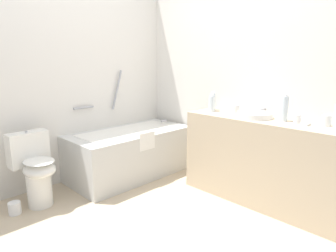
{
  "coord_description": "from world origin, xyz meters",
  "views": [
    {
      "loc": [
        -1.45,
        -1.78,
        1.4
      ],
      "look_at": [
        0.56,
        0.25,
        0.76
      ],
      "focal_mm": 31.45,
      "sensor_mm": 36.0,
      "label": 1
    }
  ],
  "objects_px": {
    "toilet": "(36,168)",
    "water_bottle_4": "(213,102)",
    "water_bottle_1": "(284,109)",
    "drinking_glass_2": "(297,119)",
    "bathtub": "(130,151)",
    "drinking_glass_1": "(236,109)",
    "soap_dish": "(306,124)",
    "sink_basin": "(255,115)",
    "sink_faucet": "(265,112)",
    "drinking_glass_0": "(326,121)",
    "toilet_paper_roll": "(15,208)",
    "water_bottle_3": "(212,103)"
  },
  "relations": [
    {
      "from": "bathtub",
      "to": "soap_dish",
      "type": "xyz_separation_m",
      "value": [
        0.49,
        -1.88,
        0.56
      ]
    },
    {
      "from": "water_bottle_1",
      "to": "soap_dish",
      "type": "height_order",
      "value": "water_bottle_1"
    },
    {
      "from": "water_bottle_3",
      "to": "drinking_glass_1",
      "type": "relative_size",
      "value": 1.97
    },
    {
      "from": "water_bottle_3",
      "to": "toilet_paper_roll",
      "type": "bearing_deg",
      "value": 155.45
    },
    {
      "from": "toilet",
      "to": "sink_basin",
      "type": "relative_size",
      "value": 2.13
    },
    {
      "from": "sink_faucet",
      "to": "toilet_paper_roll",
      "type": "height_order",
      "value": "sink_faucet"
    },
    {
      "from": "toilet",
      "to": "drinking_glass_2",
      "type": "relative_size",
      "value": 9.43
    },
    {
      "from": "sink_basin",
      "to": "sink_faucet",
      "type": "relative_size",
      "value": 2.25
    },
    {
      "from": "sink_faucet",
      "to": "drinking_glass_1",
      "type": "bearing_deg",
      "value": 120.55
    },
    {
      "from": "toilet_paper_roll",
      "to": "toilet",
      "type": "bearing_deg",
      "value": 10.5
    },
    {
      "from": "sink_faucet",
      "to": "toilet",
      "type": "bearing_deg",
      "value": 142.31
    },
    {
      "from": "water_bottle_4",
      "to": "soap_dish",
      "type": "xyz_separation_m",
      "value": [
        -0.08,
        -1.06,
        -0.09
      ]
    },
    {
      "from": "bathtub",
      "to": "sink_faucet",
      "type": "relative_size",
      "value": 9.81
    },
    {
      "from": "soap_dish",
      "to": "toilet_paper_roll",
      "type": "xyz_separation_m",
      "value": [
        -1.86,
        1.85,
        -0.8
      ]
    },
    {
      "from": "toilet",
      "to": "water_bottle_4",
      "type": "height_order",
      "value": "water_bottle_4"
    },
    {
      "from": "sink_faucet",
      "to": "drinking_glass_1",
      "type": "distance_m",
      "value": 0.29
    },
    {
      "from": "water_bottle_3",
      "to": "water_bottle_4",
      "type": "bearing_deg",
      "value": 31.1
    },
    {
      "from": "soap_dish",
      "to": "water_bottle_4",
      "type": "bearing_deg",
      "value": 85.92
    },
    {
      "from": "toilet",
      "to": "water_bottle_3",
      "type": "relative_size",
      "value": 3.84
    },
    {
      "from": "toilet",
      "to": "sink_basin",
      "type": "xyz_separation_m",
      "value": [
        1.62,
        -1.41,
        0.5
      ]
    },
    {
      "from": "bathtub",
      "to": "water_bottle_3",
      "type": "height_order",
      "value": "bathtub"
    },
    {
      "from": "sink_faucet",
      "to": "drinking_glass_2",
      "type": "relative_size",
      "value": 1.97
    },
    {
      "from": "bathtub",
      "to": "soap_dish",
      "type": "distance_m",
      "value": 2.02
    },
    {
      "from": "water_bottle_1",
      "to": "water_bottle_3",
      "type": "bearing_deg",
      "value": 92.76
    },
    {
      "from": "water_bottle_3",
      "to": "soap_dish",
      "type": "bearing_deg",
      "value": -89.6
    },
    {
      "from": "bathtub",
      "to": "toilet",
      "type": "height_order",
      "value": "bathtub"
    },
    {
      "from": "toilet_paper_roll",
      "to": "sink_basin",
      "type": "bearing_deg",
      "value": -36.24
    },
    {
      "from": "water_bottle_4",
      "to": "drinking_glass_1",
      "type": "bearing_deg",
      "value": -93.82
    },
    {
      "from": "water_bottle_1",
      "to": "water_bottle_4",
      "type": "distance_m",
      "value": 0.85
    },
    {
      "from": "bathtub",
      "to": "drinking_glass_1",
      "type": "height_order",
      "value": "bathtub"
    },
    {
      "from": "sink_faucet",
      "to": "soap_dish",
      "type": "bearing_deg",
      "value": -112.4
    },
    {
      "from": "bathtub",
      "to": "drinking_glass_1",
      "type": "xyz_separation_m",
      "value": [
        0.54,
        -1.14,
        0.6
      ]
    },
    {
      "from": "sink_faucet",
      "to": "drinking_glass_0",
      "type": "bearing_deg",
      "value": -100.49
    },
    {
      "from": "drinking_glass_1",
      "to": "toilet_paper_roll",
      "type": "xyz_separation_m",
      "value": [
        -1.91,
        1.11,
        -0.84
      ]
    },
    {
      "from": "sink_faucet",
      "to": "soap_dish",
      "type": "relative_size",
      "value": 1.69
    },
    {
      "from": "toilet",
      "to": "water_bottle_4",
      "type": "xyz_separation_m",
      "value": [
        1.7,
        -0.84,
        0.57
      ]
    },
    {
      "from": "water_bottle_1",
      "to": "drinking_glass_1",
      "type": "height_order",
      "value": "water_bottle_1"
    },
    {
      "from": "water_bottle_1",
      "to": "drinking_glass_0",
      "type": "bearing_deg",
      "value": -81.01
    },
    {
      "from": "toilet",
      "to": "sink_faucet",
      "type": "bearing_deg",
      "value": 49.17
    },
    {
      "from": "soap_dish",
      "to": "water_bottle_1",
      "type": "bearing_deg",
      "value": 81.63
    },
    {
      "from": "bathtub",
      "to": "sink_faucet",
      "type": "height_order",
      "value": "bathtub"
    },
    {
      "from": "sink_basin",
      "to": "sink_faucet",
      "type": "bearing_deg",
      "value": 0.0
    },
    {
      "from": "toilet",
      "to": "water_bottle_1",
      "type": "distance_m",
      "value": 2.43
    },
    {
      "from": "bathtub",
      "to": "water_bottle_3",
      "type": "bearing_deg",
      "value": -61.14
    },
    {
      "from": "sink_basin",
      "to": "soap_dish",
      "type": "relative_size",
      "value": 3.8
    },
    {
      "from": "drinking_glass_2",
      "to": "sink_basin",
      "type": "bearing_deg",
      "value": 95.37
    },
    {
      "from": "bathtub",
      "to": "drinking_glass_1",
      "type": "bearing_deg",
      "value": -64.61
    },
    {
      "from": "bathtub",
      "to": "water_bottle_1",
      "type": "bearing_deg",
      "value": -72.74
    },
    {
      "from": "water_bottle_1",
      "to": "drinking_glass_2",
      "type": "xyz_separation_m",
      "value": [
        0.01,
        -0.12,
        -0.08
      ]
    },
    {
      "from": "drinking_glass_2",
      "to": "sink_faucet",
      "type": "bearing_deg",
      "value": 67.88
    }
  ]
}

